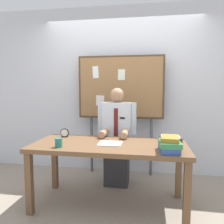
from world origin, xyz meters
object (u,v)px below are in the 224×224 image
book_stack (170,144)px  paper_tray (170,139)px  desk (109,151)px  open_notebook (110,144)px  bulletin_board (121,89)px  desk_clock (65,133)px  coffee_mug (59,143)px  person (117,140)px

book_stack → paper_tray: size_ratio=1.14×
desk → open_notebook: size_ratio=6.79×
desk → open_notebook: bearing=-57.2°
book_stack → bulletin_board: bearing=118.5°
bulletin_board → desk_clock: bearing=-130.9°
desk → bulletin_board: 1.22m
open_notebook → coffee_mug: 0.58m
open_notebook → coffee_mug: (-0.53, -0.23, 0.04)m
desk → coffee_mug: 0.59m
paper_tray → desk_clock: bearing=-179.7°
open_notebook → coffee_mug: size_ratio=2.63×
person → coffee_mug: person is taller
bulletin_board → open_notebook: 1.19m
desk → bulletin_board: size_ratio=0.94×
coffee_mug → paper_tray: size_ratio=0.38×
desk → open_notebook: open_notebook is taller
desk → book_stack: bearing=-18.9°
paper_tray → book_stack: bearing=-95.8°
book_stack → person: bearing=128.4°
desk_clock → paper_tray: desk_clock is taller
book_stack → paper_tray: 0.49m
person → book_stack: 1.08m
coffee_mug → bulletin_board: bearing=67.4°
desk_clock → coffee_mug: (0.13, -0.50, -0.00)m
desk_clock → book_stack: bearing=-20.1°
book_stack → coffee_mug: bearing=-179.0°
desk → desk_clock: desk_clock is taller
open_notebook → desk_clock: bearing=157.6°
person → coffee_mug: (-0.52, -0.86, 0.15)m
book_stack → open_notebook: book_stack is taller
book_stack → desk_clock: 1.39m
person → desk_clock: bearing=-150.9°
person → desk: bearing=-90.0°
bulletin_board → coffee_mug: bulletin_board is taller
book_stack → open_notebook: bearing=162.3°
bulletin_board → paper_tray: bulletin_board is taller
person → book_stack: (0.66, -0.84, 0.18)m
open_notebook → coffee_mug: coffee_mug is taller
person → desk_clock: person is taller
book_stack → coffee_mug: 1.18m
desk_clock → paper_tray: bearing=0.3°
desk → paper_tray: bearing=19.9°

